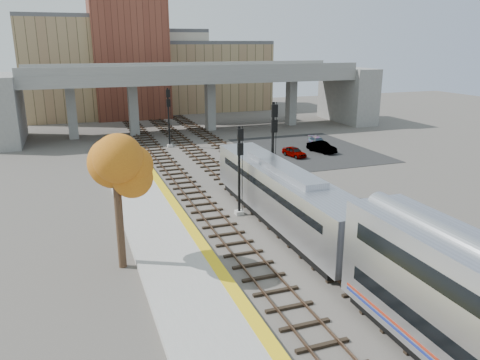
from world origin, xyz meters
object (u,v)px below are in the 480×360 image
object	(u,v)px
locomotive	(283,194)
signal_mast_mid	(273,149)
car_b	(322,147)
car_a	(294,152)
signal_mast_far	(169,118)
tree	(115,169)
signal_mast_near	(239,173)
car_c	(318,142)

from	to	relation	value
locomotive	signal_mast_mid	distance (m)	6.77
locomotive	car_b	xyz separation A→B (m)	(13.85, 18.86, -1.61)
signal_mast_mid	car_a	distance (m)	14.56
locomotive	car_b	world-z (taller)	locomotive
signal_mast_far	signal_mast_mid	bearing A→B (deg)	-79.26
tree	locomotive	bearing A→B (deg)	13.45
signal_mast_near	car_c	bearing A→B (deg)	48.01
locomotive	signal_mast_mid	size ratio (longest dim) A/B	2.45
signal_mast_mid	signal_mast_far	size ratio (longest dim) A/B	1.09
signal_mast_near	tree	world-z (taller)	tree
tree	car_c	world-z (taller)	tree
locomotive	signal_mast_near	xyz separation A→B (m)	(-2.10, 2.91, 0.94)
tree	car_b	bearing A→B (deg)	40.66
locomotive	tree	size ratio (longest dim) A/B	2.44
signal_mast_near	signal_mast_far	bearing A→B (deg)	90.00
signal_mast_near	tree	bearing A→B (deg)	-148.48
signal_mast_near	car_a	size ratio (longest dim) A/B	2.05
signal_mast_near	signal_mast_mid	xyz separation A→B (m)	(4.10, 3.32, 0.78)
signal_mast_mid	signal_mast_far	xyz separation A→B (m)	(-4.10, 21.62, -0.44)
signal_mast_mid	car_c	size ratio (longest dim) A/B	2.05
signal_mast_far	car_a	bearing A→B (deg)	-39.45
car_b	car_c	bearing A→B (deg)	52.72
locomotive	signal_mast_far	bearing A→B (deg)	94.31
signal_mast_mid	signal_mast_far	bearing A→B (deg)	100.74
signal_mast_far	tree	world-z (taller)	tree
car_a	signal_mast_near	bearing A→B (deg)	-141.06
car_a	car_c	size ratio (longest dim) A/B	0.85
signal_mast_near	car_a	distance (m)	19.44
signal_mast_near	car_c	size ratio (longest dim) A/B	1.75
tree	car_a	xyz separation A→B (m)	(21.12, 20.67, -5.19)
signal_mast_near	car_c	xyz separation A→B (m)	(17.11, 19.02, -2.62)
signal_mast_near	signal_mast_mid	world-z (taller)	signal_mast_mid
locomotive	signal_mast_near	distance (m)	3.71
signal_mast_mid	signal_mast_far	world-z (taller)	signal_mast_mid
signal_mast_far	car_a	size ratio (longest dim) A/B	2.20
signal_mast_far	car_a	world-z (taller)	signal_mast_far
signal_mast_near	locomotive	bearing A→B (deg)	-54.21
locomotive	signal_mast_near	bearing A→B (deg)	125.79
signal_mast_far	car_c	distance (m)	18.35
car_c	signal_mast_near	bearing A→B (deg)	-125.77
signal_mast_near	car_c	distance (m)	25.72
signal_mast_mid	car_a	bearing A→B (deg)	56.11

